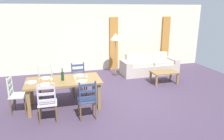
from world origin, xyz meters
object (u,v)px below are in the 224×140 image
object	(u,v)px
dining_chair_head_west	(16,94)
coffee_table	(164,73)
standing_lamp	(116,39)
dining_chair_far_left	(46,82)
wine_glass_near_right	(87,76)
wine_glass_near_left	(51,78)
dining_chair_far_right	(79,79)
coffee_cup_primary	(75,77)
couch	(149,66)
wine_bottle	(63,76)
dining_table	(64,83)
dining_chair_near_left	(47,103)
dining_chair_near_right	(87,100)

from	to	relation	value
dining_chair_head_west	coffee_table	bearing A→B (deg)	12.70
standing_lamp	dining_chair_far_left	bearing A→B (deg)	-146.37
wine_glass_near_right	wine_glass_near_left	bearing A→B (deg)	-179.66
dining_chair_far_right	wine_glass_near_right	xyz separation A→B (m)	(0.11, -0.93, 0.38)
wine_glass_near_right	coffee_cup_primary	xyz separation A→B (m)	(-0.29, 0.17, -0.07)
couch	coffee_table	xyz separation A→B (m)	(0.02, -1.22, 0.06)
dining_chair_head_west	wine_bottle	world-z (taller)	wine_bottle
coffee_table	dining_table	bearing A→B (deg)	-163.37
dining_table	dining_chair_near_left	world-z (taller)	dining_chair_near_left
dining_table	wine_bottle	world-z (taller)	wine_bottle
wine_glass_near_left	dining_chair_far_right	bearing A→B (deg)	50.52
coffee_cup_primary	coffee_table	world-z (taller)	coffee_cup_primary
wine_glass_near_right	coffee_cup_primary	size ratio (longest dim) A/B	1.79
dining_chair_far_left	wine_glass_near_left	size ratio (longest dim) A/B	5.96
coffee_table	couch	bearing A→B (deg)	91.13
dining_chair_far_right	standing_lamp	xyz separation A→B (m)	(1.62, 1.65, 0.93)
dining_chair_far_right	wine_bottle	world-z (taller)	wine_bottle
dining_chair_head_west	coffee_table	world-z (taller)	dining_chair_head_west
coffee_cup_primary	dining_chair_far_left	bearing A→B (deg)	137.73
dining_chair_near_right	wine_glass_near_left	world-z (taller)	dining_chair_near_right
dining_table	coffee_cup_primary	size ratio (longest dim) A/B	21.11
standing_lamp	wine_glass_near_right	bearing A→B (deg)	-120.49
dining_chair_near_left	dining_chair_near_right	size ratio (longest dim) A/B	1.00
dining_chair_near_left	coffee_cup_primary	xyz separation A→B (m)	(0.70, 0.75, 0.32)
dining_chair_head_west	standing_lamp	size ratio (longest dim) A/B	0.59
dining_chair_far_left	coffee_table	distance (m)	3.96
wine_glass_near_right	dining_chair_far_right	bearing A→B (deg)	96.50
dining_chair_near_right	coffee_table	xyz separation A→B (m)	(2.99, 1.83, -0.12)
dining_chair_far_right	coffee_cup_primary	xyz separation A→B (m)	(-0.19, -0.75, 0.32)
dining_chair_far_right	coffee_table	size ratio (longest dim) A/B	1.07
dining_chair_head_west	wine_glass_near_right	bearing A→B (deg)	-4.36
wine_bottle	coffee_table	world-z (taller)	wine_bottle
dining_table	dining_chair_head_west	world-z (taller)	dining_chair_head_west
dining_chair_head_west	standing_lamp	xyz separation A→B (m)	(3.27, 2.45, 0.93)
dining_chair_head_west	wine_glass_near_left	bearing A→B (deg)	-8.97
wine_bottle	dining_chair_far_left	bearing A→B (deg)	121.06
dining_chair_near_left	wine_glass_near_right	distance (m)	1.21
dining_chair_far_right	wine_glass_near_left	distance (m)	1.27
dining_chair_near_right	dining_chair_far_right	size ratio (longest dim) A/B	1.00
wine_bottle	coffee_table	size ratio (longest dim) A/B	0.35
wine_glass_near_right	standing_lamp	bearing A→B (deg)	59.51
dining_chair_far_right	coffee_cup_primary	bearing A→B (deg)	-103.88
dining_table	standing_lamp	xyz separation A→B (m)	(2.10, 2.44, 0.75)
wine_glass_near_left	coffee_table	xyz separation A→B (m)	(3.76, 1.18, -0.51)
dining_table	dining_chair_near_right	xyz separation A→B (m)	(0.48, -0.79, -0.19)
coffee_cup_primary	wine_glass_near_left	bearing A→B (deg)	-162.80
wine_bottle	wine_glass_near_left	size ratio (longest dim) A/B	1.96
dining_chair_far_left	coffee_cup_primary	world-z (taller)	dining_chair_far_left
dining_chair_head_west	wine_glass_near_right	world-z (taller)	dining_chair_head_west
dining_chair_head_west	wine_glass_near_left	distance (m)	0.97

